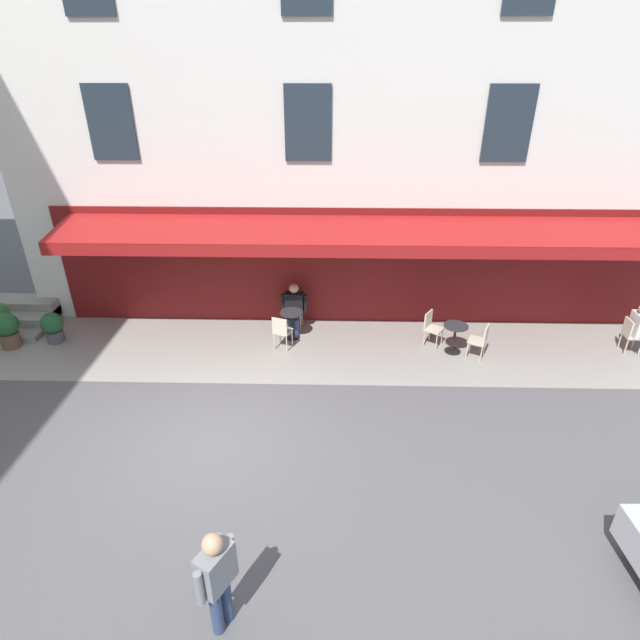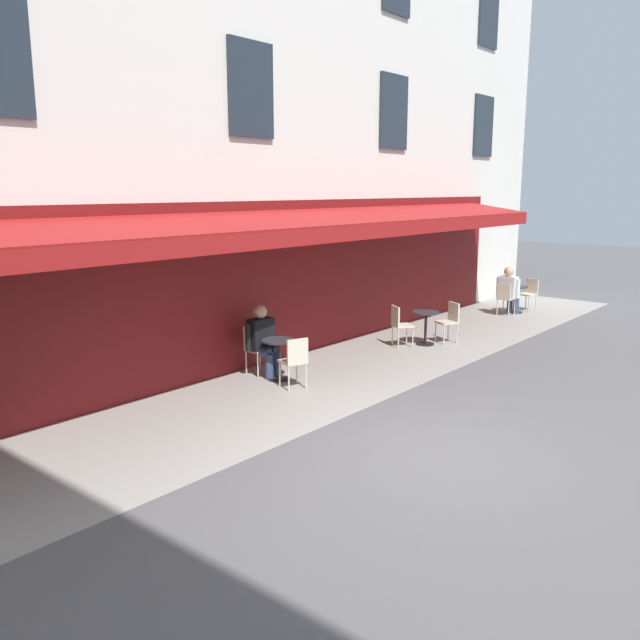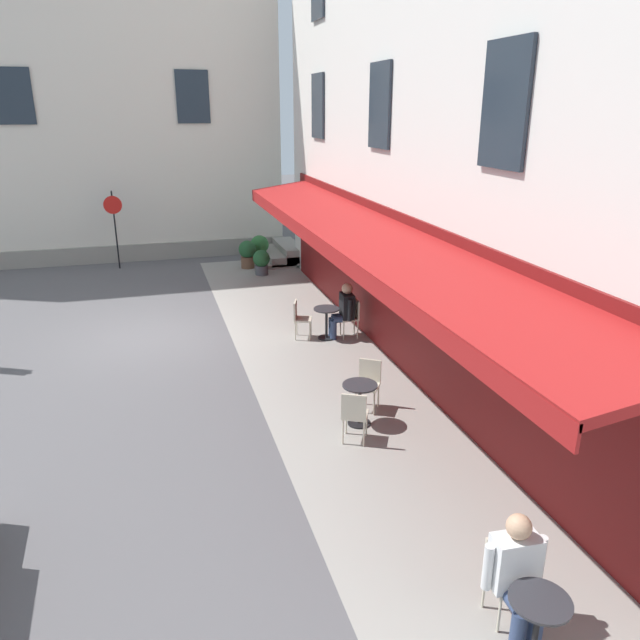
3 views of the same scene
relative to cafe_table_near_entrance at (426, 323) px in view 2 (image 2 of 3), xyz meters
name	(u,v)px [view 2 (image 2 of 3)]	position (x,y,z in m)	size (l,w,h in m)	color
ground_plane	(434,456)	(5.33, 3.32, -0.49)	(70.00, 70.00, 0.00)	#565456
sidewalk_cafe_terrace	(368,363)	(2.08, -0.08, -0.49)	(20.50, 3.20, 0.01)	gray
cafe_building_facade	(188,20)	(1.33, -6.16, 7.00)	(20.00, 10.70, 15.00)	silver
cafe_table_near_entrance	(426,323)	(0.00, 0.00, 0.00)	(0.60, 0.60, 0.75)	black
cafe_chair_cream_back_row	(450,318)	(-0.56, 0.29, 0.06)	(0.54, 0.54, 0.91)	beige
cafe_chair_cream_corner_left	(399,322)	(0.52, -0.35, 0.06)	(0.56, 0.56, 0.91)	beige
cafe_table_mid_terrace	(516,295)	(-4.95, -0.05, 0.00)	(0.60, 0.60, 0.75)	black
cafe_chair_cream_kerbside	(530,291)	(-5.57, 0.09, 0.06)	(0.48, 0.48, 0.91)	beige
cafe_chair_cream_near_door	(505,296)	(-4.32, -0.09, 0.06)	(0.42, 0.42, 0.91)	beige
cafe_table_streetside	(278,354)	(4.09, -0.63, 0.00)	(0.60, 0.60, 0.75)	black
cafe_chair_cream_under_awning	(295,358)	(4.30, -0.04, 0.06)	(0.51, 0.51, 0.91)	beige
cafe_chair_cream_by_window	(256,345)	(4.04, -1.26, 0.06)	(0.43, 0.43, 0.91)	beige
seated_patron_in_black	(263,338)	(4.06, -1.05, 0.22)	(0.68, 0.58, 1.33)	navy
seated_companion_in_white	(509,289)	(-4.53, -0.08, 0.22)	(0.58, 0.69, 1.34)	navy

